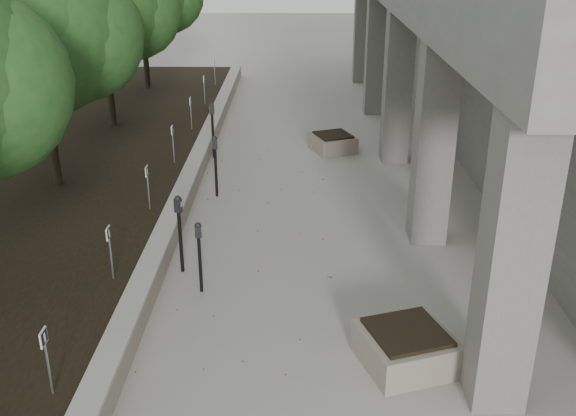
{
  "coord_description": "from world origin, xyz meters",
  "views": [
    {
      "loc": [
        0.74,
        -6.25,
        5.86
      ],
      "look_at": [
        0.59,
        4.83,
        1.15
      ],
      "focal_mm": 41.07,
      "sensor_mm": 36.0,
      "label": 1
    }
  ],
  "objects_px": {
    "crabapple_tree_3": "(41,66)",
    "parking_meter_3": "(200,258)",
    "planter_front": "(406,347)",
    "crabapple_tree_4": "(104,32)",
    "parking_meter_5": "(213,130)",
    "crabapple_tree_5": "(142,12)",
    "parking_meter_4": "(216,166)",
    "parking_meter_2": "(180,234)",
    "planter_back": "(333,142)"
  },
  "relations": [
    {
      "from": "crabapple_tree_3",
      "to": "planter_back",
      "type": "relative_size",
      "value": 5.0
    },
    {
      "from": "parking_meter_4",
      "to": "crabapple_tree_4",
      "type": "bearing_deg",
      "value": 124.9
    },
    {
      "from": "crabapple_tree_3",
      "to": "crabapple_tree_4",
      "type": "distance_m",
      "value": 5.0
    },
    {
      "from": "crabapple_tree_3",
      "to": "planter_front",
      "type": "xyz_separation_m",
      "value": [
        7.14,
        -6.25,
        -2.83
      ]
    },
    {
      "from": "parking_meter_3",
      "to": "crabapple_tree_3",
      "type": "bearing_deg",
      "value": 127.91
    },
    {
      "from": "crabapple_tree_3",
      "to": "parking_meter_4",
      "type": "height_order",
      "value": "crabapple_tree_3"
    },
    {
      "from": "crabapple_tree_3",
      "to": "parking_meter_2",
      "type": "distance_m",
      "value": 5.44
    },
    {
      "from": "crabapple_tree_3",
      "to": "parking_meter_4",
      "type": "relative_size",
      "value": 3.66
    },
    {
      "from": "parking_meter_3",
      "to": "planter_front",
      "type": "distance_m",
      "value": 3.85
    },
    {
      "from": "crabapple_tree_3",
      "to": "crabapple_tree_5",
      "type": "relative_size",
      "value": 1.0
    },
    {
      "from": "parking_meter_2",
      "to": "parking_meter_4",
      "type": "xyz_separation_m",
      "value": [
        0.22,
        3.74,
        -0.01
      ]
    },
    {
      "from": "crabapple_tree_3",
      "to": "planter_front",
      "type": "bearing_deg",
      "value": -41.21
    },
    {
      "from": "crabapple_tree_5",
      "to": "parking_meter_4",
      "type": "distance_m",
      "value": 10.69
    },
    {
      "from": "crabapple_tree_3",
      "to": "crabapple_tree_5",
      "type": "height_order",
      "value": "same"
    },
    {
      "from": "crabapple_tree_4",
      "to": "planter_front",
      "type": "distance_m",
      "value": 13.63
    },
    {
      "from": "crabapple_tree_4",
      "to": "parking_meter_5",
      "type": "bearing_deg",
      "value": -30.27
    },
    {
      "from": "parking_meter_4",
      "to": "planter_front",
      "type": "bearing_deg",
      "value": -64.43
    },
    {
      "from": "parking_meter_2",
      "to": "planter_back",
      "type": "height_order",
      "value": "parking_meter_2"
    },
    {
      "from": "parking_meter_3",
      "to": "parking_meter_5",
      "type": "xyz_separation_m",
      "value": [
        -0.64,
        7.32,
        0.12
      ]
    },
    {
      "from": "crabapple_tree_5",
      "to": "parking_meter_3",
      "type": "bearing_deg",
      "value": -74.7
    },
    {
      "from": "parking_meter_3",
      "to": "planter_front",
      "type": "bearing_deg",
      "value": -36.75
    },
    {
      "from": "crabapple_tree_3",
      "to": "parking_meter_3",
      "type": "distance_m",
      "value": 6.24
    },
    {
      "from": "parking_meter_3",
      "to": "parking_meter_5",
      "type": "height_order",
      "value": "parking_meter_5"
    },
    {
      "from": "crabapple_tree_5",
      "to": "planter_back",
      "type": "height_order",
      "value": "crabapple_tree_5"
    },
    {
      "from": "parking_meter_2",
      "to": "parking_meter_3",
      "type": "height_order",
      "value": "parking_meter_2"
    },
    {
      "from": "crabapple_tree_5",
      "to": "parking_meter_3",
      "type": "height_order",
      "value": "crabapple_tree_5"
    },
    {
      "from": "crabapple_tree_4",
      "to": "crabapple_tree_5",
      "type": "bearing_deg",
      "value": 90.0
    },
    {
      "from": "crabapple_tree_4",
      "to": "parking_meter_5",
      "type": "relative_size",
      "value": 3.49
    },
    {
      "from": "planter_front",
      "to": "planter_back",
      "type": "relative_size",
      "value": 1.12
    },
    {
      "from": "crabapple_tree_4",
      "to": "crabapple_tree_5",
      "type": "relative_size",
      "value": 1.0
    },
    {
      "from": "parking_meter_4",
      "to": "planter_front",
      "type": "height_order",
      "value": "parking_meter_4"
    },
    {
      "from": "parking_meter_3",
      "to": "parking_meter_4",
      "type": "height_order",
      "value": "parking_meter_4"
    },
    {
      "from": "parking_meter_4",
      "to": "planter_back",
      "type": "height_order",
      "value": "parking_meter_4"
    },
    {
      "from": "crabapple_tree_5",
      "to": "planter_back",
      "type": "distance_m",
      "value": 9.54
    },
    {
      "from": "crabapple_tree_5",
      "to": "planter_front",
      "type": "height_order",
      "value": "crabapple_tree_5"
    },
    {
      "from": "parking_meter_2",
      "to": "crabapple_tree_5",
      "type": "bearing_deg",
      "value": 117.24
    },
    {
      "from": "parking_meter_3",
      "to": "planter_back",
      "type": "distance_m",
      "value": 8.39
    },
    {
      "from": "crabapple_tree_4",
      "to": "parking_meter_5",
      "type": "height_order",
      "value": "crabapple_tree_4"
    },
    {
      "from": "parking_meter_2",
      "to": "planter_back",
      "type": "bearing_deg",
      "value": 79.39
    },
    {
      "from": "crabapple_tree_3",
      "to": "parking_meter_2",
      "type": "xyz_separation_m",
      "value": [
        3.44,
        -3.49,
        -2.36
      ]
    },
    {
      "from": "crabapple_tree_5",
      "to": "parking_meter_5",
      "type": "height_order",
      "value": "crabapple_tree_5"
    },
    {
      "from": "crabapple_tree_5",
      "to": "parking_meter_3",
      "type": "xyz_separation_m",
      "value": [
        3.89,
        -14.22,
        -2.46
      ]
    },
    {
      "from": "planter_back",
      "to": "crabapple_tree_5",
      "type": "bearing_deg",
      "value": 136.32
    },
    {
      "from": "parking_meter_5",
      "to": "planter_front",
      "type": "relative_size",
      "value": 1.27
    },
    {
      "from": "parking_meter_4",
      "to": "crabapple_tree_3",
      "type": "bearing_deg",
      "value": -178.88
    },
    {
      "from": "crabapple_tree_5",
      "to": "parking_meter_2",
      "type": "height_order",
      "value": "crabapple_tree_5"
    },
    {
      "from": "crabapple_tree_4",
      "to": "parking_meter_3",
      "type": "relative_size",
      "value": 4.1
    },
    {
      "from": "crabapple_tree_5",
      "to": "crabapple_tree_3",
      "type": "bearing_deg",
      "value": -90.0
    },
    {
      "from": "crabapple_tree_5",
      "to": "parking_meter_2",
      "type": "xyz_separation_m",
      "value": [
        3.44,
        -13.49,
        -2.36
      ]
    },
    {
      "from": "parking_meter_2",
      "to": "parking_meter_4",
      "type": "height_order",
      "value": "parking_meter_2"
    }
  ]
}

